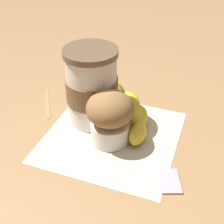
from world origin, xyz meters
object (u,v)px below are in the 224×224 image
object	(u,v)px
banana	(131,110)
sugar_packet	(170,180)
muffin	(110,116)
coffee_cup	(92,87)

from	to	relation	value
banana	sugar_packet	xyz separation A→B (m)	(0.11, -0.14, -0.02)
sugar_packet	muffin	bearing A→B (deg)	152.27
muffin	sugar_packet	world-z (taller)	muffin
coffee_cup	muffin	distance (m)	0.07
coffee_cup	muffin	xyz separation A→B (m)	(0.05, -0.05, -0.02)
muffin	sugar_packet	distance (m)	0.15
coffee_cup	sugar_packet	bearing A→B (deg)	-32.85
coffee_cup	muffin	world-z (taller)	coffee_cup
coffee_cup	muffin	bearing A→B (deg)	-42.58
banana	sugar_packet	world-z (taller)	banana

